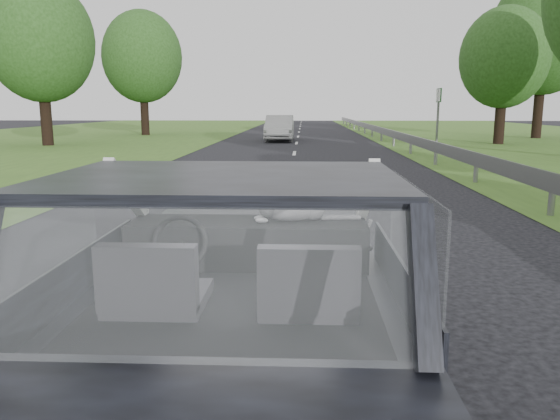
# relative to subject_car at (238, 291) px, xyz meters

# --- Properties ---
(ground) EXTENTS (140.00, 140.00, 0.00)m
(ground) POSITION_rel_subject_car_xyz_m (0.00, 0.00, -0.72)
(ground) COLOR #2E2E34
(ground) RESTS_ON ground
(subject_car) EXTENTS (1.80, 4.00, 1.45)m
(subject_car) POSITION_rel_subject_car_xyz_m (0.00, 0.00, 0.00)
(subject_car) COLOR black
(subject_car) RESTS_ON ground
(dashboard) EXTENTS (1.58, 0.45, 0.30)m
(dashboard) POSITION_rel_subject_car_xyz_m (0.00, 0.62, 0.12)
(dashboard) COLOR black
(dashboard) RESTS_ON subject_car
(driver_seat) EXTENTS (0.50, 0.72, 0.42)m
(driver_seat) POSITION_rel_subject_car_xyz_m (-0.40, -0.29, 0.16)
(driver_seat) COLOR #26252A
(driver_seat) RESTS_ON subject_car
(passenger_seat) EXTENTS (0.50, 0.72, 0.42)m
(passenger_seat) POSITION_rel_subject_car_xyz_m (0.40, -0.29, 0.16)
(passenger_seat) COLOR #26252A
(passenger_seat) RESTS_ON subject_car
(steering_wheel) EXTENTS (0.36, 0.36, 0.04)m
(steering_wheel) POSITION_rel_subject_car_xyz_m (-0.40, 0.33, 0.20)
(steering_wheel) COLOR black
(steering_wheel) RESTS_ON dashboard
(cat) EXTENTS (0.58, 0.29, 0.25)m
(cat) POSITION_rel_subject_car_xyz_m (0.30, 0.64, 0.36)
(cat) COLOR gray
(cat) RESTS_ON dashboard
(guardrail) EXTENTS (0.05, 90.00, 0.32)m
(guardrail) POSITION_rel_subject_car_xyz_m (4.30, 10.00, -0.15)
(guardrail) COLOR gray
(guardrail) RESTS_ON ground
(other_car) EXTENTS (1.62, 4.09, 1.34)m
(other_car) POSITION_rel_subject_car_xyz_m (-0.93, 25.99, -0.05)
(other_car) COLOR silver
(other_car) RESTS_ON ground
(highway_sign) EXTENTS (0.15, 1.04, 2.59)m
(highway_sign) POSITION_rel_subject_car_xyz_m (6.46, 22.56, 0.57)
(highway_sign) COLOR #15551F
(highway_sign) RESTS_ON ground
(tree_2) EXTENTS (4.17, 4.17, 6.21)m
(tree_2) POSITION_rel_subject_car_xyz_m (9.73, 23.90, 2.38)
(tree_2) COLOR #1E3E13
(tree_2) RESTS_ON ground
(tree_3) EXTENTS (7.75, 7.75, 8.88)m
(tree_3) POSITION_rel_subject_car_xyz_m (13.66, 29.16, 3.71)
(tree_3) COLOR #1E3E13
(tree_3) RESTS_ON ground
(tree_5) EXTENTS (5.91, 5.91, 7.21)m
(tree_5) POSITION_rel_subject_car_xyz_m (-11.50, 21.96, 2.88)
(tree_5) COLOR #1E3E13
(tree_5) RESTS_ON ground
(tree_6) EXTENTS (5.80, 5.80, 7.44)m
(tree_6) POSITION_rel_subject_car_xyz_m (-9.74, 31.70, 2.99)
(tree_6) COLOR #1E3E13
(tree_6) RESTS_ON ground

